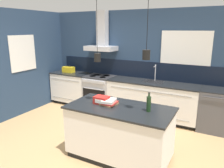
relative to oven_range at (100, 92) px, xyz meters
name	(u,v)px	position (x,y,z in m)	size (l,w,h in m)	color
ground_plane	(93,142)	(0.86, -1.69, -0.46)	(16.00, 16.00, 0.00)	tan
wall_back	(132,60)	(0.81, 0.31, 0.90)	(5.60, 2.38, 2.60)	navy
wall_left	(27,62)	(-1.57, -0.99, 0.85)	(0.08, 3.80, 2.60)	navy
counter_run_left	(72,88)	(-0.94, 0.01, 0.01)	(1.13, 0.64, 0.91)	black
counter_run_sink	(152,100)	(1.47, 0.01, 0.01)	(2.18, 0.64, 1.30)	black
oven_range	(100,92)	(0.00, 0.00, 0.00)	(0.77, 0.66, 0.91)	#B5B5BA
dishwasher	(214,110)	(2.86, 0.00, 0.00)	(0.61, 0.65, 0.91)	#4C4C51
kitchen_island	(119,132)	(1.52, -1.89, 0.00)	(1.72, 0.88, 0.91)	black
bottle_on_island	(149,104)	(2.00, -1.86, 0.58)	(0.07, 0.07, 0.30)	#193319
book_stack	(109,102)	(1.32, -1.87, 0.50)	(0.27, 0.29, 0.09)	olive
red_supply_box	(102,100)	(1.18, -1.88, 0.52)	(0.24, 0.19, 0.13)	red
yellow_toolbox	(68,70)	(-1.05, 0.00, 0.54)	(0.34, 0.18, 0.19)	gold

